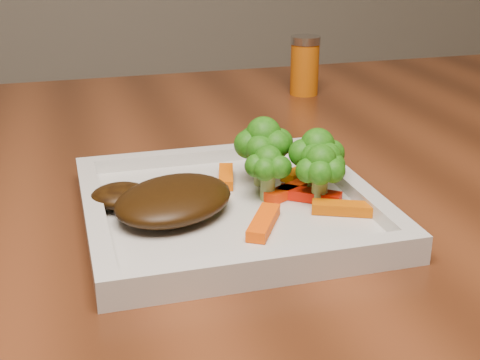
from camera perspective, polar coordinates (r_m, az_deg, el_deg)
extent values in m
cube|color=silver|center=(0.64, -0.87, -2.68)|extent=(0.27, 0.27, 0.01)
ellipsoid|color=#331D07|center=(0.61, -5.68, -1.68)|extent=(0.15, 0.15, 0.03)
cube|color=#C85603|center=(0.62, 9.02, -2.39)|extent=(0.06, 0.04, 0.01)
cube|color=#FF4F04|center=(0.59, 2.02, -3.63)|extent=(0.05, 0.06, 0.01)
cube|color=#D66B03|center=(0.71, 5.64, 0.78)|extent=(0.06, 0.05, 0.01)
cube|color=#F05D03|center=(0.69, -1.21, 0.30)|extent=(0.03, 0.06, 0.01)
cube|color=red|center=(0.65, 5.94, -1.29)|extent=(0.06, 0.05, 0.01)
cube|color=#FF3404|center=(0.65, 4.13, -0.95)|extent=(0.05, 0.04, 0.01)
cylinder|color=#BE590A|center=(1.07, 5.54, 9.70)|extent=(0.06, 0.06, 0.09)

